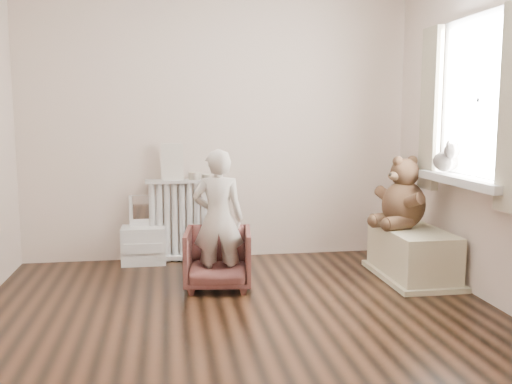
{
  "coord_description": "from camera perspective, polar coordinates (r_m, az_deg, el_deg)",
  "views": [
    {
      "loc": [
        -0.47,
        -3.52,
        1.35
      ],
      "look_at": [
        0.15,
        0.45,
        0.8
      ],
      "focal_mm": 40.0,
      "sensor_mm": 36.0,
      "label": 1
    }
  ],
  "objects": [
    {
      "name": "floor",
      "position": [
        3.8,
        -1.22,
        -13.01
      ],
      "size": [
        3.6,
        3.6,
        0.01
      ],
      "primitive_type": "cube",
      "color": "black",
      "rests_on": "ground"
    },
    {
      "name": "back_wall",
      "position": [
        5.35,
        -3.86,
        7.23
      ],
      "size": [
        3.6,
        0.02,
        2.6
      ],
      "primitive_type": "cube",
      "color": "#F0E7CF",
      "rests_on": "ground"
    },
    {
      "name": "front_wall",
      "position": [
        1.79,
        6.43,
        6.15
      ],
      "size": [
        3.6,
        0.02,
        2.6
      ],
      "primitive_type": "cube",
      "color": "#F0E7CF",
      "rests_on": "ground"
    },
    {
      "name": "right_wall",
      "position": [
        4.19,
        24.07,
        6.43
      ],
      "size": [
        0.02,
        3.6,
        2.6
      ],
      "primitive_type": "cube",
      "color": "#F0E7CF",
      "rests_on": "ground"
    },
    {
      "name": "window",
      "position": [
        4.43,
        21.62,
        8.54
      ],
      "size": [
        0.03,
        0.9,
        1.1
      ],
      "primitive_type": "cube",
      "color": "white",
      "rests_on": "right_wall"
    },
    {
      "name": "window_sill",
      "position": [
        4.41,
        20.24,
        1.05
      ],
      "size": [
        0.22,
        1.1,
        0.06
      ],
      "primitive_type": "cube",
      "color": "silver",
      "rests_on": "right_wall"
    },
    {
      "name": "curtain_right",
      "position": [
        4.88,
        17.05,
        7.92
      ],
      "size": [
        0.06,
        0.26,
        1.3
      ],
      "primitive_type": "cube",
      "color": "#B9B093",
      "rests_on": "right_wall"
    },
    {
      "name": "radiator",
      "position": [
        5.29,
        -7.02,
        -2.72
      ],
      "size": [
        0.72,
        0.14,
        0.76
      ],
      "primitive_type": "cube",
      "color": "silver",
      "rests_on": "floor"
    },
    {
      "name": "paper_doll",
      "position": [
        5.22,
        -8.37,
        3.02
      ],
      "size": [
        0.2,
        0.02,
        0.33
      ],
      "primitive_type": "cube",
      "color": "beige",
      "rests_on": "radiator"
    },
    {
      "name": "tin_a",
      "position": [
        5.24,
        -6.16,
        1.62
      ],
      "size": [
        0.11,
        0.11,
        0.07
      ],
      "primitive_type": "cylinder",
      "color": "#A59E8C",
      "rests_on": "radiator"
    },
    {
      "name": "tin_b",
      "position": [
        5.25,
        -4.96,
        1.54
      ],
      "size": [
        0.08,
        0.08,
        0.05
      ],
      "primitive_type": "cylinder",
      "color": "#A59E8C",
      "rests_on": "radiator"
    },
    {
      "name": "toy_vanity",
      "position": [
        5.29,
        -11.19,
        -4.09
      ],
      "size": [
        0.39,
        0.28,
        0.62
      ],
      "primitive_type": "cube",
      "color": "silver",
      "rests_on": "floor"
    },
    {
      "name": "armchair",
      "position": [
        4.48,
        -3.82,
        -6.62
      ],
      "size": [
        0.56,
        0.58,
        0.47
      ],
      "primitive_type": "imported",
      "rotation": [
        0.0,
        0.0,
        -0.12
      ],
      "color": "brown",
      "rests_on": "floor"
    },
    {
      "name": "child",
      "position": [
        4.36,
        -3.8,
        -2.72
      ],
      "size": [
        0.42,
        0.3,
        1.07
      ],
      "primitive_type": "imported",
      "rotation": [
        0.0,
        0.0,
        3.02
      ],
      "color": "beige",
      "rests_on": "armchair"
    },
    {
      "name": "toy_bench",
      "position": [
        4.92,
        15.38,
        -6.03
      ],
      "size": [
        0.46,
        0.88,
        0.41
      ],
      "primitive_type": "cube",
      "color": "beige",
      "rests_on": "floor"
    },
    {
      "name": "teddy_bear",
      "position": [
        4.92,
        14.58,
        -0.42
      ],
      "size": [
        0.56,
        0.49,
        0.59
      ],
      "primitive_type": null,
      "rotation": [
        0.0,
        0.0,
        0.29
      ],
      "color": "#3C2718",
      "rests_on": "toy_bench"
    },
    {
      "name": "plush_cat",
      "position": [
        4.66,
        18.41,
        3.08
      ],
      "size": [
        0.24,
        0.32,
        0.24
      ],
      "primitive_type": null,
      "rotation": [
        0.0,
        0.0,
        -0.25
      ],
      "color": "slate",
      "rests_on": "window_sill"
    }
  ]
}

